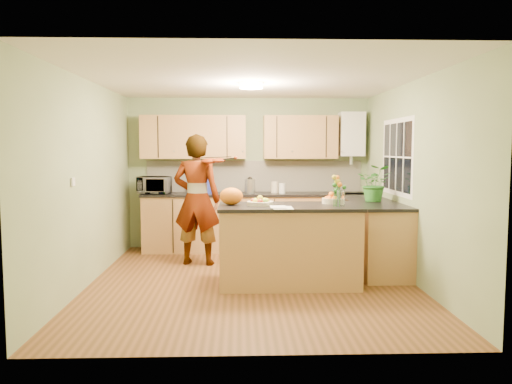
{
  "coord_description": "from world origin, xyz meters",
  "views": [
    {
      "loc": [
        -0.15,
        -6.14,
        1.67
      ],
      "look_at": [
        0.07,
        0.5,
        1.09
      ],
      "focal_mm": 35.0,
      "sensor_mm": 36.0,
      "label": 1
    }
  ],
  "objects": [
    {
      "name": "light_switch",
      "position": [
        -1.99,
        -0.6,
        1.3
      ],
      "size": [
        0.02,
        0.09,
        0.09
      ],
      "primitive_type": "cube",
      "color": "white",
      "rests_on": "wall_left"
    },
    {
      "name": "orange_bowl",
      "position": [
        1.0,
        0.03,
        1.04
      ],
      "size": [
        0.24,
        0.24,
        0.14
      ],
      "color": "beige",
      "rests_on": "peninsula_island"
    },
    {
      "name": "boiler",
      "position": [
        1.7,
        2.09,
        1.9
      ],
      "size": [
        0.4,
        0.3,
        0.86
      ],
      "color": "white",
      "rests_on": "wall_back"
    },
    {
      "name": "papers",
      "position": [
        0.35,
        -0.42,
        0.98
      ],
      "size": [
        0.23,
        0.31,
        0.01
      ],
      "primitive_type": "cube",
      "color": "white",
      "rests_on": "peninsula_island"
    },
    {
      "name": "floor",
      "position": [
        0.0,
        0.0,
        0.0
      ],
      "size": [
        4.5,
        4.5,
        0.0
      ],
      "primitive_type": "plane",
      "color": "brown",
      "rests_on": "ground"
    },
    {
      "name": "wall_front",
      "position": [
        0.0,
        -2.25,
        1.25
      ],
      "size": [
        4.0,
        0.02,
        2.5
      ],
      "primitive_type": "cube",
      "color": "gray",
      "rests_on": "floor"
    },
    {
      "name": "violinist",
      "position": [
        -0.76,
        0.98,
        0.93
      ],
      "size": [
        0.75,
        0.57,
        1.87
      ],
      "primitive_type": "imported",
      "rotation": [
        0.0,
        0.0,
        2.95
      ],
      "color": "#D9AC85",
      "rests_on": "floor"
    },
    {
      "name": "window_right",
      "position": [
        1.99,
        0.6,
        1.55
      ],
      "size": [
        0.01,
        1.3,
        1.05
      ],
      "color": "white",
      "rests_on": "wall_right"
    },
    {
      "name": "wall_left",
      "position": [
        -2.0,
        0.0,
        1.25
      ],
      "size": [
        0.02,
        4.5,
        2.5
      ],
      "primitive_type": "cube",
      "color": "gray",
      "rests_on": "floor"
    },
    {
      "name": "right_counter",
      "position": [
        1.7,
        0.85,
        0.47
      ],
      "size": [
        0.62,
        2.24,
        0.94
      ],
      "color": "#AF8246",
      "rests_on": "floor"
    },
    {
      "name": "fruit_dish",
      "position": [
        0.1,
        -0.12,
        1.02
      ],
      "size": [
        0.32,
        0.32,
        0.11
      ],
      "color": "beige",
      "rests_on": "peninsula_island"
    },
    {
      "name": "microwave",
      "position": [
        -1.52,
        1.92,
        1.08
      ],
      "size": [
        0.53,
        0.39,
        0.28
      ],
      "primitive_type": "imported",
      "rotation": [
        0.0,
        0.0,
        -0.1
      ],
      "color": "white",
      "rests_on": "back_counter"
    },
    {
      "name": "splashback",
      "position": [
        0.1,
        2.23,
        1.2
      ],
      "size": [
        3.6,
        0.02,
        0.52
      ],
      "primitive_type": "cube",
      "color": "white",
      "rests_on": "back_counter"
    },
    {
      "name": "ceiling_lamp",
      "position": [
        0.0,
        0.3,
        2.46
      ],
      "size": [
        0.3,
        0.3,
        0.07
      ],
      "color": "#FFEABF",
      "rests_on": "ceiling"
    },
    {
      "name": "kettle",
      "position": [
        0.02,
        1.97,
        1.07
      ],
      "size": [
        0.16,
        0.16,
        0.31
      ],
      "rotation": [
        0.0,
        0.0,
        -0.12
      ],
      "color": "silver",
      "rests_on": "back_counter"
    },
    {
      "name": "ceiling",
      "position": [
        0.0,
        0.0,
        2.5
      ],
      "size": [
        4.0,
        4.5,
        0.02
      ],
      "primitive_type": "cube",
      "color": "white",
      "rests_on": "wall_back"
    },
    {
      "name": "upper_cabinets",
      "position": [
        -0.18,
        2.08,
        1.85
      ],
      "size": [
        3.2,
        0.34,
        0.7
      ],
      "color": "#AF8246",
      "rests_on": "wall_back"
    },
    {
      "name": "violin",
      "position": [
        -0.56,
        0.76,
        1.49
      ],
      "size": [
        0.64,
        0.56,
        0.16
      ],
      "primitive_type": null,
      "rotation": [
        0.17,
        0.0,
        -0.61
      ],
      "color": "#4A0A04",
      "rests_on": "violinist"
    },
    {
      "name": "orange_bag",
      "position": [
        -0.25,
        -0.07,
        1.08
      ],
      "size": [
        0.3,
        0.26,
        0.21
      ],
      "primitive_type": "ellipsoid",
      "rotation": [
        0.0,
        0.0,
        0.08
      ],
      "color": "orange",
      "rests_on": "peninsula_island"
    },
    {
      "name": "blue_box",
      "position": [
        -0.75,
        1.99,
        1.06
      ],
      "size": [
        0.35,
        0.28,
        0.25
      ],
      "primitive_type": "cube",
      "rotation": [
        0.0,
        0.0,
        0.21
      ],
      "color": "navy",
      "rests_on": "back_counter"
    },
    {
      "name": "jar_cream",
      "position": [
        0.42,
        1.99,
        1.03
      ],
      "size": [
        0.16,
        0.16,
        0.18
      ],
      "primitive_type": "cylinder",
      "rotation": [
        0.0,
        0.0,
        0.43
      ],
      "color": "beige",
      "rests_on": "back_counter"
    },
    {
      "name": "wall_back",
      "position": [
        0.0,
        2.25,
        1.25
      ],
      "size": [
        4.0,
        0.02,
        2.5
      ],
      "primitive_type": "cube",
      "color": "gray",
      "rests_on": "floor"
    },
    {
      "name": "peninsula_island",
      "position": [
        0.45,
        -0.12,
        0.49
      ],
      "size": [
        1.71,
        0.87,
        0.98
      ],
      "color": "#AF8246",
      "rests_on": "floor"
    },
    {
      "name": "jar_white",
      "position": [
        0.54,
        1.89,
        1.02
      ],
      "size": [
        0.12,
        0.12,
        0.16
      ],
      "primitive_type": "cylinder",
      "rotation": [
        0.0,
        0.0,
        -0.16
      ],
      "color": "white",
      "rests_on": "back_counter"
    },
    {
      "name": "back_counter",
      "position": [
        0.1,
        1.95,
        0.47
      ],
      "size": [
        3.64,
        0.62,
        0.94
      ],
      "color": "#AF8246",
      "rests_on": "floor"
    },
    {
      "name": "flower_vase",
      "position": [
        1.05,
        -0.3,
        1.26
      ],
      "size": [
        0.23,
        0.23,
        0.43
      ],
      "rotation": [
        0.0,
        0.0,
        -0.36
      ],
      "color": "silver",
      "rests_on": "peninsula_island"
    },
    {
      "name": "potted_plant",
      "position": [
        1.7,
        0.59,
        1.19
      ],
      "size": [
        0.56,
        0.53,
        0.5
      ],
      "primitive_type": "imported",
      "rotation": [
        0.0,
        0.0,
        -0.35
      ],
      "color": "#2B7426",
      "rests_on": "right_counter"
    },
    {
      "name": "wall_right",
      "position": [
        2.0,
        0.0,
        1.25
      ],
      "size": [
        0.02,
        4.5,
        2.5
      ],
      "primitive_type": "cube",
      "color": "gray",
      "rests_on": "floor"
    }
  ]
}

